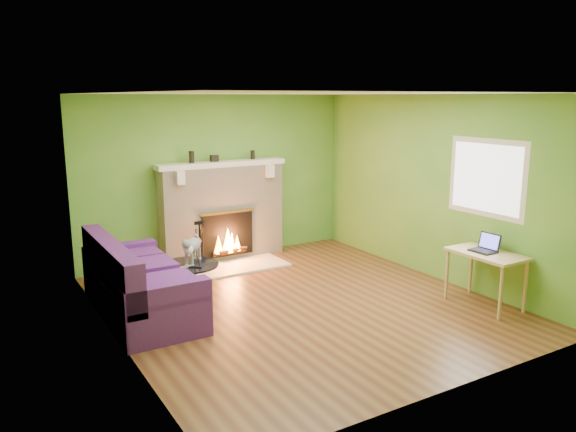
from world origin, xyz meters
name	(u,v)px	position (x,y,z in m)	size (l,w,h in m)	color
floor	(299,303)	(0.00, 0.00, 0.00)	(5.00, 5.00, 0.00)	#572C19
ceiling	(300,93)	(0.00, 0.00, 2.60)	(5.00, 5.00, 0.00)	white
wall_back	(217,178)	(0.00, 2.50, 1.30)	(5.00, 5.00, 0.00)	#478A2D
wall_front	(457,250)	(0.00, -2.50, 1.30)	(5.00, 5.00, 0.00)	#478A2D
wall_left	(112,223)	(-2.25, 0.00, 1.30)	(5.00, 5.00, 0.00)	#478A2D
wall_right	(434,188)	(2.25, 0.00, 1.30)	(5.00, 5.00, 0.00)	#478A2D
window_frame	(486,178)	(2.24, -0.90, 1.55)	(1.20, 1.20, 0.00)	silver
window_pane	(486,178)	(2.23, -0.90, 1.55)	(1.06, 1.06, 0.00)	white
fireplace	(222,212)	(0.00, 2.32, 0.77)	(2.10, 0.46, 1.58)	beige
hearth	(238,266)	(0.00, 1.80, 0.01)	(1.50, 0.75, 0.03)	beige
mantel	(222,164)	(0.00, 2.30, 1.54)	(2.10, 0.28, 0.08)	silver
sofa	(137,285)	(-1.86, 0.69, 0.36)	(0.94, 2.08, 0.93)	#481B67
coffee_table	(189,278)	(-1.09, 0.97, 0.25)	(0.77, 0.77, 0.43)	tan
desk	(487,259)	(1.95, -1.23, 0.60)	(0.54, 0.93, 0.69)	tan
cat	(193,248)	(-1.01, 1.02, 0.63)	(0.22, 0.61, 0.38)	slate
remote_silver	(185,267)	(-1.19, 0.85, 0.44)	(0.17, 0.04, 0.02)	gray
remote_black	(196,267)	(-1.07, 0.79, 0.44)	(0.16, 0.04, 0.02)	black
laptop	(483,243)	(1.93, -1.18, 0.80)	(0.26, 0.30, 0.22)	black
fire_tools	(200,245)	(-0.54, 1.95, 0.40)	(0.19, 0.19, 0.73)	black
mantel_vase_left	(192,157)	(-0.48, 2.33, 1.67)	(0.08, 0.08, 0.18)	black
mantel_vase_right	(253,155)	(0.56, 2.33, 1.65)	(0.07, 0.07, 0.14)	black
mantel_box	(214,158)	(-0.11, 2.33, 1.63)	(0.12, 0.08, 0.10)	black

